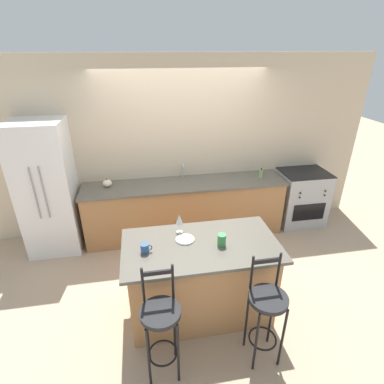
# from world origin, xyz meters

# --- Properties ---
(ground_plane) EXTENTS (18.00, 18.00, 0.00)m
(ground_plane) POSITION_xyz_m (0.00, 0.00, 0.00)
(ground_plane) COLOR tan
(wall_back) EXTENTS (6.00, 0.07, 2.70)m
(wall_back) POSITION_xyz_m (0.00, 0.69, 1.35)
(wall_back) COLOR beige
(wall_back) RESTS_ON ground_plane
(back_counter) EXTENTS (3.09, 0.67, 0.89)m
(back_counter) POSITION_xyz_m (0.00, 0.37, 0.45)
(back_counter) COLOR #A87547
(back_counter) RESTS_ON ground_plane
(sink_faucet) EXTENTS (0.02, 0.13, 0.22)m
(sink_faucet) POSITION_xyz_m (0.00, 0.57, 1.03)
(sink_faucet) COLOR #ADAFB5
(sink_faucet) RESTS_ON back_counter
(kitchen_island) EXTENTS (1.62, 0.86, 0.93)m
(kitchen_island) POSITION_xyz_m (-0.09, -1.28, 0.47)
(kitchen_island) COLOR #A87547
(kitchen_island) RESTS_ON ground_plane
(refrigerator) EXTENTS (0.72, 0.69, 1.92)m
(refrigerator) POSITION_xyz_m (-1.96, 0.34, 0.96)
(refrigerator) COLOR white
(refrigerator) RESTS_ON ground_plane
(oven_range) EXTENTS (0.76, 0.63, 0.93)m
(oven_range) POSITION_xyz_m (1.98, 0.36, 0.46)
(oven_range) COLOR #ADAFB5
(oven_range) RESTS_ON ground_plane
(bar_stool_near) EXTENTS (0.35, 0.35, 1.13)m
(bar_stool_near) POSITION_xyz_m (-0.57, -1.91, 0.62)
(bar_stool_near) COLOR black
(bar_stool_near) RESTS_ON ground_plane
(bar_stool_far) EXTENTS (0.35, 0.35, 1.13)m
(bar_stool_far) POSITION_xyz_m (0.39, -1.93, 0.62)
(bar_stool_far) COLOR black
(bar_stool_far) RESTS_ON ground_plane
(dinner_plate) EXTENTS (0.20, 0.20, 0.02)m
(dinner_plate) POSITION_xyz_m (-0.24, -1.18, 0.94)
(dinner_plate) COLOR beige
(dinner_plate) RESTS_ON kitchen_island
(wine_glass) EXTENTS (0.07, 0.07, 0.22)m
(wine_glass) POSITION_xyz_m (-0.27, -1.01, 1.08)
(wine_glass) COLOR white
(wine_glass) RESTS_ON kitchen_island
(coffee_mug) EXTENTS (0.12, 0.08, 0.10)m
(coffee_mug) POSITION_xyz_m (-0.66, -1.31, 0.98)
(coffee_mug) COLOR #335689
(coffee_mug) RESTS_ON kitchen_island
(tumbler_cup) EXTENTS (0.09, 0.09, 0.13)m
(tumbler_cup) POSITION_xyz_m (0.12, -1.33, 0.99)
(tumbler_cup) COLOR #3D934C
(tumbler_cup) RESTS_ON kitchen_island
(pumpkin_decoration) EXTENTS (0.13, 0.13, 0.13)m
(pumpkin_decoration) POSITION_xyz_m (-1.15, 0.43, 0.94)
(pumpkin_decoration) COLOR beige
(pumpkin_decoration) RESTS_ON back_counter
(soap_bottle) EXTENTS (0.05, 0.05, 0.17)m
(soap_bottle) POSITION_xyz_m (1.21, 0.33, 0.96)
(soap_bottle) COLOR #89B260
(soap_bottle) RESTS_ON back_counter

